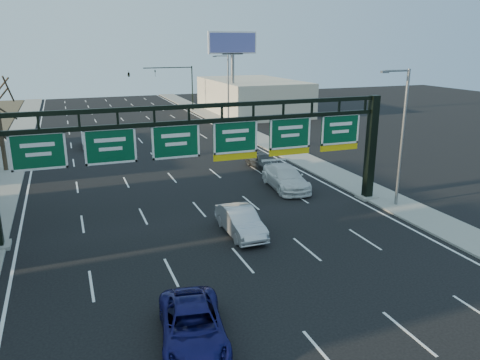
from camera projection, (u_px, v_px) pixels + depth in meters
name	position (u px, v px, depth m)	size (l,w,h in m)	color
ground	(258.00, 278.00, 21.84)	(160.00, 160.00, 0.00)	black
sidewalk_left	(0.00, 187.00, 35.43)	(3.00, 120.00, 0.12)	gray
sidewalk_right	(301.00, 158.00, 44.11)	(3.00, 120.00, 0.12)	gray
lane_markings	(167.00, 171.00, 39.78)	(21.60, 120.00, 0.01)	white
sign_gantry	(209.00, 146.00, 27.76)	(24.60, 1.20, 7.20)	black
building_right_distant	(252.00, 96.00, 72.77)	(12.00, 20.00, 5.00)	beige
streetlight_near	(401.00, 131.00, 30.01)	(2.15, 0.22, 9.00)	slate
streetlight_far	(227.00, 86.00, 60.51)	(2.15, 0.22, 9.00)	slate
billboard_right	(232.00, 53.00, 64.71)	(7.00, 0.50, 12.00)	slate
traffic_signal_mast	(153.00, 77.00, 71.55)	(10.16, 0.54, 7.00)	black
car_blue_suv	(193.00, 326.00, 16.94)	(2.30, 4.99, 1.39)	#141355
car_silver_sedan	(240.00, 221.00, 26.64)	(1.64, 4.70, 1.55)	#B6B7BB
car_white_wagon	(285.00, 178.00, 35.01)	(2.34, 5.76, 1.67)	white
car_grey_far	(262.00, 160.00, 40.65)	(1.66, 4.12, 1.40)	#3A3D3E
car_silver_distant	(90.00, 139.00, 48.96)	(1.67, 4.78, 1.58)	#ADADB2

